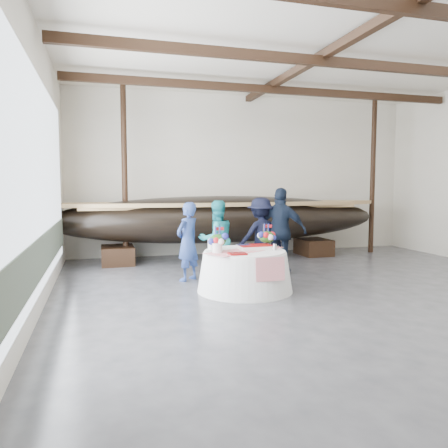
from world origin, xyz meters
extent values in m
cube|color=#3D3D42|center=(0.00, 0.00, 0.00)|extent=(10.00, 12.00, 0.01)
cube|color=silver|center=(0.00, 6.00, 2.25)|extent=(10.00, 0.02, 4.50)
cube|color=silver|center=(-5.00, 0.00, 2.25)|extent=(0.02, 12.00, 4.50)
cube|color=white|center=(0.00, 0.00, 4.50)|extent=(10.00, 12.00, 0.01)
cube|color=black|center=(0.00, -1.00, 4.25)|extent=(9.80, 0.12, 0.18)
cube|color=black|center=(0.00, 1.50, 4.25)|extent=(9.80, 0.12, 0.18)
cube|color=black|center=(0.00, 4.00, 4.25)|extent=(9.80, 0.12, 0.18)
cube|color=black|center=(0.00, 0.00, 4.38)|extent=(0.15, 11.76, 0.15)
cylinder|color=black|center=(-3.50, 4.97, 2.25)|extent=(0.14, 0.14, 4.50)
cylinder|color=black|center=(3.50, 4.97, 2.25)|extent=(0.14, 0.14, 4.50)
cube|color=silver|center=(-4.95, 1.00, 2.00)|extent=(0.02, 7.00, 3.20)
cube|color=#596654|center=(-4.94, 1.00, 0.90)|extent=(0.02, 7.00, 0.60)
cube|color=black|center=(-3.71, 4.97, 0.22)|extent=(0.78, 1.00, 0.45)
cube|color=black|center=(1.65, 4.97, 0.22)|extent=(0.78, 1.00, 0.45)
ellipsoid|color=black|center=(-1.03, 4.97, 1.06)|extent=(8.93, 1.79, 1.23)
cube|color=#9E7A4C|center=(-1.03, 4.97, 1.40)|extent=(7.15, 1.17, 0.07)
cone|color=white|center=(-1.56, 1.48, 0.36)|extent=(1.75, 1.75, 0.72)
cylinder|color=white|center=(-1.56, 1.48, 0.73)|extent=(1.48, 1.48, 0.04)
cube|color=red|center=(-1.56, 1.48, 0.76)|extent=(1.68, 1.27, 0.01)
cube|color=white|center=(-1.33, 1.56, 0.79)|extent=(0.60, 0.40, 0.07)
cylinder|color=white|center=(-2.12, 1.33, 0.84)|extent=(0.18, 0.18, 0.17)
cylinder|color=white|center=(-2.09, 1.80, 0.85)|extent=(0.18, 0.18, 0.18)
cube|color=#6A0A09|center=(-1.84, 1.06, 0.77)|extent=(0.30, 0.24, 0.03)
cone|color=silver|center=(-1.02, 1.36, 0.81)|extent=(0.09, 0.09, 0.12)
imported|color=navy|center=(-2.39, 2.66, 0.80)|extent=(0.70, 0.67, 1.61)
imported|color=teal|center=(-1.77, 2.72, 0.82)|extent=(0.90, 0.77, 1.63)
imported|color=black|center=(-0.70, 2.93, 0.84)|extent=(1.16, 0.76, 1.68)
imported|color=#131D30|center=(-0.31, 2.73, 0.95)|extent=(1.17, 1.03, 1.90)
camera|label=1|loc=(-4.10, -6.03, 1.93)|focal=35.00mm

